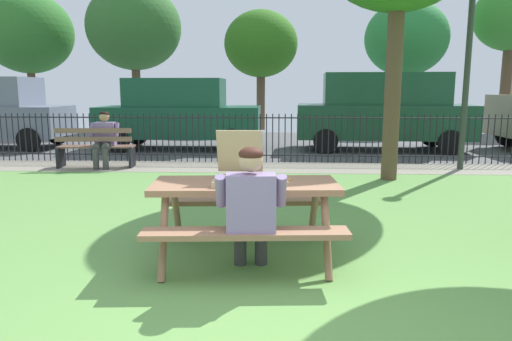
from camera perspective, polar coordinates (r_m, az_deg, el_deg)
name	(u,v)px	position (r m, az deg, el deg)	size (l,w,h in m)	color
ground	(273,247)	(5.19, 2.00, -9.11)	(28.00, 11.64, 0.02)	#64994A
cobblestone_walkway	(275,168)	(10.17, 2.34, 0.33)	(28.00, 1.40, 0.01)	gray
street_asphalt	(276,144)	(14.57, 2.44, 3.21)	(28.00, 7.50, 0.01)	#515154
picnic_table_foreground	(245,200)	(4.67, -1.30, -3.51)	(1.90, 1.60, 0.79)	#9B6C50
pizza_box_open	(239,173)	(4.61, -2.11, -0.26)	(0.46, 0.55, 0.50)	tan
pizza_slice_on_table	(280,180)	(4.70, 2.86, -1.19)	(0.26, 0.28, 0.02)	#E9C04E
adult_at_table	(251,206)	(4.17, -0.62, -4.30)	(0.62, 0.61, 1.19)	#353535
iron_fence_streetside	(276,138)	(10.79, 2.38, 3.92)	(19.62, 0.03, 1.11)	black
park_bench_left	(96,148)	(10.70, -18.69, 2.57)	(1.63, 0.57, 0.85)	brown
person_on_park_bench	(104,137)	(10.63, -17.76, 3.88)	(0.62, 0.61, 1.19)	#3D3D3D
lamp_post_walkway	(468,54)	(10.73, 24.15, 12.67)	(0.28, 0.28, 3.84)	#2D382D
parked_car_center	(179,113)	(13.42, -9.20, 6.86)	(4.40, 1.91, 1.94)	#164C33
parked_car_right	(383,110)	(13.44, 15.03, 7.05)	(4.70, 2.16, 2.08)	#19462C
far_tree_left	(28,33)	(22.08, -25.70, 14.62)	(3.59, 3.59, 5.51)	brown
far_tree_midleft	(134,28)	(20.45, -14.43, 16.28)	(3.76, 3.76, 5.78)	brown
far_tree_center	(261,44)	(19.56, 0.59, 14.89)	(2.92, 2.92, 4.74)	brown
far_tree_midright	(406,39)	(20.19, 17.59, 14.80)	(3.23, 3.23, 5.07)	brown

